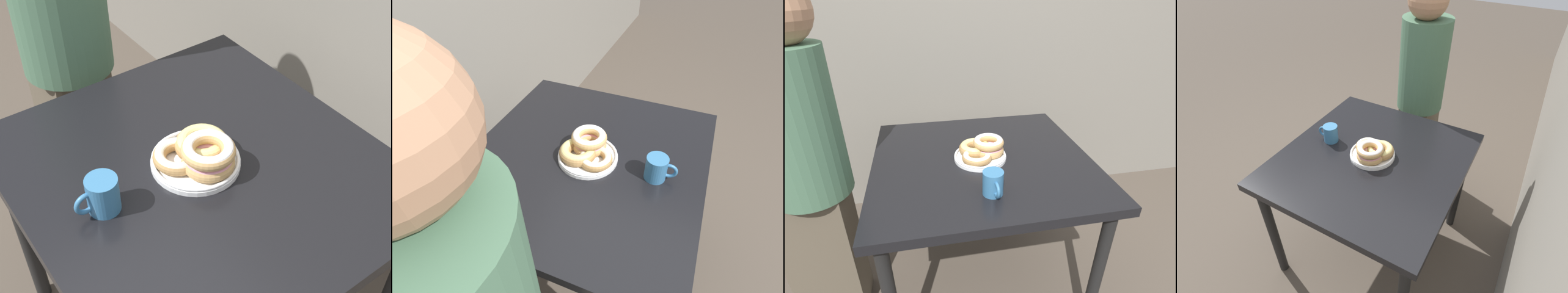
{
  "view_description": "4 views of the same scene",
  "coord_description": "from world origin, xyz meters",
  "views": [
    {
      "loc": [
        0.8,
        -0.25,
        1.69
      ],
      "look_at": [
        -0.01,
        0.33,
        0.8
      ],
      "focal_mm": 50.0,
      "sensor_mm": 36.0,
      "label": 1
    },
    {
      "loc": [
        -0.8,
        0.01,
        1.54
      ],
      "look_at": [
        -0.01,
        0.33,
        0.8
      ],
      "focal_mm": 28.0,
      "sensor_mm": 36.0,
      "label": 2
    },
    {
      "loc": [
        -0.23,
        -0.81,
        1.42
      ],
      "look_at": [
        -0.01,
        0.33,
        0.8
      ],
      "focal_mm": 28.0,
      "sensor_mm": 36.0,
      "label": 3
    },
    {
      "loc": [
        1.02,
        0.92,
        1.73
      ],
      "look_at": [
        -0.01,
        0.33,
        0.8
      ],
      "focal_mm": 28.0,
      "sensor_mm": 36.0,
      "label": 4
    }
  ],
  "objects": [
    {
      "name": "ground_plane",
      "position": [
        0.0,
        0.0,
        0.0
      ],
      "size": [
        14.0,
        14.0,
        0.0
      ],
      "primitive_type": "plane",
      "color": "#4C4238"
    },
    {
      "name": "dining_table",
      "position": [
        0.0,
        0.34,
        0.65
      ],
      "size": [
        0.95,
        0.89,
        0.74
      ],
      "color": "black",
      "rests_on": "ground_plane"
    },
    {
      "name": "donut_plate",
      "position": [
        -0.0,
        0.33,
        0.78
      ],
      "size": [
        0.25,
        0.26,
        0.09
      ],
      "color": "white",
      "rests_on": "dining_table"
    },
    {
      "name": "coffee_mug",
      "position": [
        -0.01,
        0.07,
        0.79
      ],
      "size": [
        0.08,
        0.11,
        0.09
      ],
      "color": "teal",
      "rests_on": "dining_table"
    }
  ]
}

